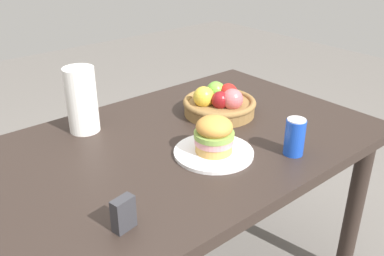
{
  "coord_description": "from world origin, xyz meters",
  "views": [
    {
      "loc": [
        -0.83,
        -1.04,
        1.44
      ],
      "look_at": [
        0.0,
        -0.04,
        0.81
      ],
      "focal_mm": 39.61,
      "sensor_mm": 36.0,
      "label": 1
    }
  ],
  "objects_px": {
    "plate": "(214,152)",
    "fruit_basket": "(219,103)",
    "napkin_holder": "(123,214)",
    "paper_towel_roll": "(82,100)",
    "soda_can": "(295,137)",
    "sandwich": "(214,134)"
  },
  "relations": [
    {
      "from": "plate",
      "to": "fruit_basket",
      "type": "height_order",
      "value": "fruit_basket"
    },
    {
      "from": "plate",
      "to": "napkin_holder",
      "type": "height_order",
      "value": "napkin_holder"
    },
    {
      "from": "paper_towel_roll",
      "to": "napkin_holder",
      "type": "xyz_separation_m",
      "value": [
        -0.19,
        -0.57,
        -0.07
      ]
    },
    {
      "from": "paper_towel_roll",
      "to": "soda_can",
      "type": "bearing_deg",
      "value": -53.73
    },
    {
      "from": "sandwich",
      "to": "napkin_holder",
      "type": "distance_m",
      "value": 0.45
    },
    {
      "from": "sandwich",
      "to": "paper_towel_roll",
      "type": "xyz_separation_m",
      "value": [
        -0.24,
        0.44,
        0.05
      ]
    },
    {
      "from": "napkin_holder",
      "to": "fruit_basket",
      "type": "bearing_deg",
      "value": 17.9
    },
    {
      "from": "plate",
      "to": "napkin_holder",
      "type": "distance_m",
      "value": 0.45
    },
    {
      "from": "soda_can",
      "to": "paper_towel_roll",
      "type": "relative_size",
      "value": 0.53
    },
    {
      "from": "soda_can",
      "to": "fruit_basket",
      "type": "height_order",
      "value": "soda_can"
    },
    {
      "from": "fruit_basket",
      "to": "napkin_holder",
      "type": "relative_size",
      "value": 3.22
    },
    {
      "from": "sandwich",
      "to": "paper_towel_roll",
      "type": "bearing_deg",
      "value": 118.86
    },
    {
      "from": "sandwich",
      "to": "paper_towel_roll",
      "type": "distance_m",
      "value": 0.5
    },
    {
      "from": "plate",
      "to": "fruit_basket",
      "type": "distance_m",
      "value": 0.33
    },
    {
      "from": "sandwich",
      "to": "soda_can",
      "type": "bearing_deg",
      "value": -39.58
    },
    {
      "from": "sandwich",
      "to": "fruit_basket",
      "type": "distance_m",
      "value": 0.33
    },
    {
      "from": "fruit_basket",
      "to": "sandwich",
      "type": "bearing_deg",
      "value": -136.62
    },
    {
      "from": "soda_can",
      "to": "fruit_basket",
      "type": "distance_m",
      "value": 0.4
    },
    {
      "from": "plate",
      "to": "sandwich",
      "type": "xyz_separation_m",
      "value": [
        0.0,
        -0.0,
        0.07
      ]
    },
    {
      "from": "paper_towel_roll",
      "to": "fruit_basket",
      "type": "bearing_deg",
      "value": -23.71
    },
    {
      "from": "plate",
      "to": "soda_can",
      "type": "relative_size",
      "value": 2.1
    },
    {
      "from": "soda_can",
      "to": "paper_towel_roll",
      "type": "xyz_separation_m",
      "value": [
        -0.44,
        0.61,
        0.06
      ]
    }
  ]
}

